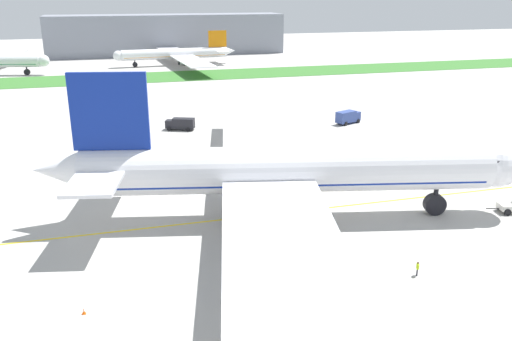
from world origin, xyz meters
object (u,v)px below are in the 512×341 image
object	(u,v)px
ground_crew_wingwalker_port	(241,222)
airliner_foreground	(280,171)
service_truck_baggage_loader	(348,117)
ground_crew_wingwalker_starboard	(332,316)
parked_airliner_far_right	(177,54)
ground_crew_marshaller_front	(418,267)
service_truck_catering_van	(180,124)
traffic_cone_starboard_wing	(84,311)

from	to	relation	value
ground_crew_wingwalker_port	airliner_foreground	bearing A→B (deg)	22.26
airliner_foreground	service_truck_baggage_loader	size ratio (longest dim) A/B	15.37
ground_crew_wingwalker_starboard	service_truck_baggage_loader	world-z (taller)	service_truck_baggage_loader
ground_crew_wingwalker_starboard	parked_airliner_far_right	bearing A→B (deg)	86.67
service_truck_baggage_loader	airliner_foreground	bearing A→B (deg)	-124.19
ground_crew_marshaller_front	service_truck_catering_van	bearing A→B (deg)	102.64
airliner_foreground	ground_crew_wingwalker_port	distance (m)	8.30
airliner_foreground	traffic_cone_starboard_wing	distance (m)	29.51
service_truck_baggage_loader	service_truck_catering_van	xyz separation A→B (m)	(-36.79, 4.30, -0.17)
ground_crew_wingwalker_starboard	service_truck_catering_van	size ratio (longest dim) A/B	0.26
service_truck_catering_van	parked_airliner_far_right	xyz separation A→B (m)	(13.47, 104.92, 3.04)
ground_crew_wingwalker_port	traffic_cone_starboard_wing	bearing A→B (deg)	-143.29
airliner_foreground	ground_crew_wingwalker_starboard	xyz separation A→B (m)	(-2.93, -23.86, -5.45)
traffic_cone_starboard_wing	service_truck_catering_van	bearing A→B (deg)	74.63
ground_crew_marshaller_front	traffic_cone_starboard_wing	world-z (taller)	ground_crew_marshaller_front
airliner_foreground	ground_crew_wingwalker_port	world-z (taller)	airliner_foreground
ground_crew_wingwalker_starboard	parked_airliner_far_right	size ratio (longest dim) A/B	0.02
airliner_foreground	ground_crew_wingwalker_port	bearing A→B (deg)	-157.74
ground_crew_marshaller_front	service_truck_baggage_loader	xyz separation A→B (m)	(21.62, 63.33, 0.62)
ground_crew_wingwalker_starboard	ground_crew_wingwalker_port	bearing A→B (deg)	97.62
ground_crew_wingwalker_starboard	traffic_cone_starboard_wing	distance (m)	22.54
airliner_foreground	traffic_cone_starboard_wing	world-z (taller)	airliner_foreground
parked_airliner_far_right	ground_crew_wingwalker_port	bearing A→B (deg)	-94.83
ground_crew_wingwalker_port	ground_crew_marshaller_front	distance (m)	21.65
airliner_foreground	service_truck_catering_van	bearing A→B (deg)	96.91
ground_crew_wingwalker_port	ground_crew_wingwalker_starboard	distance (m)	21.67
ground_crew_marshaller_front	service_truck_catering_van	distance (m)	69.31
traffic_cone_starboard_wing	service_truck_catering_van	xyz separation A→B (m)	(18.02, 65.56, 1.13)
parked_airliner_far_right	traffic_cone_starboard_wing	bearing A→B (deg)	-100.47
ground_crew_wingwalker_starboard	ground_crew_marshaller_front	bearing A→B (deg)	25.74
traffic_cone_starboard_wing	service_truck_baggage_loader	world-z (taller)	service_truck_baggage_loader
ground_crew_wingwalker_port	service_truck_catering_van	bearing A→B (deg)	90.23
ground_crew_wingwalker_starboard	service_truck_catering_van	bearing A→B (deg)	92.40
traffic_cone_starboard_wing	parked_airliner_far_right	xyz separation A→B (m)	(31.49, 170.48, 4.17)
ground_crew_marshaller_front	traffic_cone_starboard_wing	xyz separation A→B (m)	(-33.18, 2.07, -0.68)
ground_crew_wingwalker_port	ground_crew_wingwalker_starboard	bearing A→B (deg)	-82.38
ground_crew_wingwalker_starboard	parked_airliner_far_right	world-z (taller)	parked_airliner_far_right
ground_crew_marshaller_front	ground_crew_wingwalker_starboard	distance (m)	13.41
airliner_foreground	ground_crew_wingwalker_port	xyz separation A→B (m)	(-5.80, -2.37, -5.44)
ground_crew_wingwalker_port	ground_crew_marshaller_front	world-z (taller)	ground_crew_wingwalker_port
parked_airliner_far_right	ground_crew_marshaller_front	bearing A→B (deg)	-89.44
ground_crew_wingwalker_port	service_truck_baggage_loader	xyz separation A→B (m)	(36.58, 47.67, 0.54)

